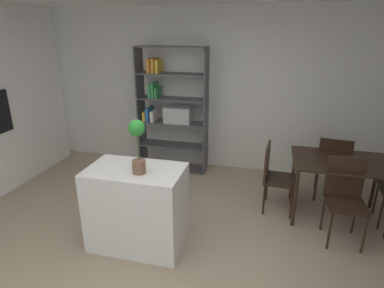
# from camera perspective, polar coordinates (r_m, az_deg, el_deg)

# --- Properties ---
(ground_plane) EXTENTS (9.50, 9.50, 0.00)m
(ground_plane) POSITION_cam_1_polar(r_m,az_deg,el_deg) (3.52, -5.26, -21.01)
(ground_plane) COLOR tan
(back_partition) EXTENTS (6.90, 0.06, 2.65)m
(back_partition) POSITION_cam_1_polar(r_m,az_deg,el_deg) (5.38, 4.04, 9.47)
(back_partition) COLOR silver
(back_partition) RESTS_ON ground_plane
(kitchen_island) EXTENTS (1.02, 0.61, 0.92)m
(kitchen_island) POSITION_cam_1_polar(r_m,az_deg,el_deg) (3.60, -9.76, -11.11)
(kitchen_island) COLOR white
(kitchen_island) RESTS_ON ground_plane
(potted_plant_on_island) EXTENTS (0.16, 0.16, 0.56)m
(potted_plant_on_island) POSITION_cam_1_polar(r_m,az_deg,el_deg) (3.17, -9.72, 0.23)
(potted_plant_on_island) COLOR brown
(potted_plant_on_island) RESTS_ON kitchen_island
(open_bookshelf) EXTENTS (1.15, 0.34, 2.05)m
(open_bookshelf) POSITION_cam_1_polar(r_m,az_deg,el_deg) (5.29, -3.86, 6.45)
(open_bookshelf) COLOR #4C4C51
(open_bookshelf) RESTS_ON ground_plane
(dining_table) EXTENTS (1.16, 0.81, 0.78)m
(dining_table) POSITION_cam_1_polar(r_m,az_deg,el_deg) (4.33, 25.09, -3.71)
(dining_table) COLOR black
(dining_table) RESTS_ON ground_plane
(dining_chair_far) EXTENTS (0.46, 0.49, 0.95)m
(dining_chair_far) POSITION_cam_1_polar(r_m,az_deg,el_deg) (4.77, 23.88, -3.27)
(dining_chair_far) COLOR black
(dining_chair_far) RESTS_ON ground_plane
(dining_chair_near) EXTENTS (0.44, 0.46, 0.96)m
(dining_chair_near) POSITION_cam_1_polar(r_m,az_deg,el_deg) (4.00, 25.71, -7.82)
(dining_chair_near) COLOR black
(dining_chair_near) RESTS_ON ground_plane
(dining_chair_island_side) EXTENTS (0.43, 0.47, 0.90)m
(dining_chair_island_side) POSITION_cam_1_polar(r_m,az_deg,el_deg) (4.31, 14.37, -4.89)
(dining_chair_island_side) COLOR black
(dining_chair_island_side) RESTS_ON ground_plane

